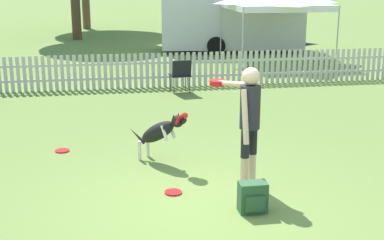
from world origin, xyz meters
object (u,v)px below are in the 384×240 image
(folding_chair_center, at_px, (181,73))
(leaping_dog, at_px, (160,131))
(frisbee_near_handler, at_px, (62,151))
(backpack_on_grass, at_px, (253,197))
(handler_person, at_px, (248,113))
(equipment_trailer, at_px, (232,14))
(frisbee_near_dog, at_px, (173,192))

(folding_chair_center, bearing_deg, leaping_dog, 71.48)
(frisbee_near_handler, distance_m, backpack_on_grass, 3.85)
(leaping_dog, relative_size, frisbee_near_handler, 4.11)
(handler_person, height_order, backpack_on_grass, handler_person)
(backpack_on_grass, height_order, folding_chair_center, folding_chair_center)
(handler_person, xyz_separation_m, leaping_dog, (-1.09, 1.20, -0.57))
(leaping_dog, bearing_deg, backpack_on_grass, 73.73)
(frisbee_near_handler, distance_m, folding_chair_center, 5.05)
(handler_person, relative_size, leaping_dog, 1.74)
(handler_person, bearing_deg, equipment_trailer, 35.39)
(frisbee_near_dog, xyz_separation_m, folding_chair_center, (1.03, 6.36, 0.50))
(leaping_dog, relative_size, folding_chair_center, 1.17)
(handler_person, relative_size, frisbee_near_dog, 7.14)
(handler_person, relative_size, frisbee_near_handler, 7.14)
(frisbee_near_dog, bearing_deg, equipment_trailer, 73.25)
(frisbee_near_dog, relative_size, backpack_on_grass, 0.61)
(equipment_trailer, bearing_deg, handler_person, -94.76)
(handler_person, height_order, frisbee_near_handler, handler_person)
(frisbee_near_handler, bearing_deg, folding_chair_center, 57.86)
(leaping_dog, height_order, folding_chair_center, leaping_dog)
(leaping_dog, distance_m, backpack_on_grass, 2.26)
(folding_chair_center, bearing_deg, equipment_trailer, -119.61)
(handler_person, distance_m, equipment_trailer, 13.79)
(backpack_on_grass, bearing_deg, leaping_dog, 115.72)
(leaping_dog, bearing_deg, frisbee_near_dog, 50.04)
(leaping_dog, xyz_separation_m, backpack_on_grass, (0.97, -2.01, -0.33))
(equipment_trailer, bearing_deg, leaping_dog, -100.67)
(backpack_on_grass, bearing_deg, folding_chair_center, 89.13)
(frisbee_near_handler, xyz_separation_m, folding_chair_center, (2.68, 4.26, 0.50))
(leaping_dog, bearing_deg, folding_chair_center, -143.89)
(equipment_trailer, bearing_deg, frisbee_near_handler, -108.72)
(leaping_dog, distance_m, frisbee_near_handler, 1.88)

